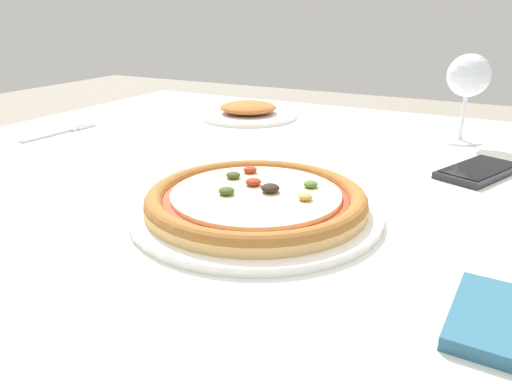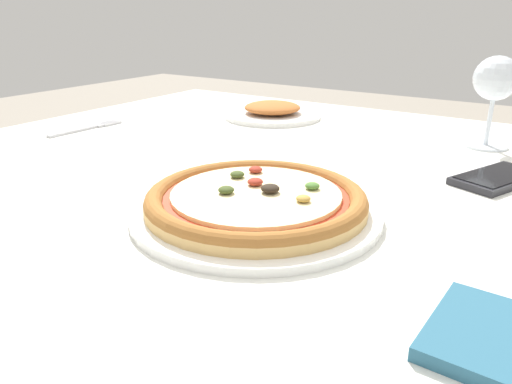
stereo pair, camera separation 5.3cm
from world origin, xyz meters
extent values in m
cube|color=brown|center=(0.00, 0.00, 0.68)|extent=(1.13, 1.02, 0.04)
cube|color=silver|center=(0.00, 0.00, 0.70)|extent=(1.23, 1.12, 0.01)
cylinder|color=brown|center=(-0.50, 0.45, 0.33)|extent=(0.06, 0.06, 0.66)
cylinder|color=white|center=(0.08, -0.16, 0.71)|extent=(0.30, 0.30, 0.01)
cylinder|color=#E0B26B|center=(0.08, -0.16, 0.72)|extent=(0.26, 0.26, 0.01)
torus|color=#A3662D|center=(0.08, -0.16, 0.73)|extent=(0.26, 0.26, 0.02)
cylinder|color=#BC381E|center=(0.08, -0.16, 0.73)|extent=(0.22, 0.22, 0.00)
cylinder|color=beige|center=(0.08, -0.16, 0.73)|extent=(0.20, 0.20, 0.00)
ellipsoid|color=#425123|center=(0.05, -0.18, 0.74)|extent=(0.02, 0.02, 0.01)
ellipsoid|color=#A83323|center=(0.04, -0.10, 0.74)|extent=(0.02, 0.02, 0.01)
ellipsoid|color=#2D2319|center=(0.10, -0.15, 0.74)|extent=(0.02, 0.02, 0.01)
ellipsoid|color=#425123|center=(0.03, -0.13, 0.74)|extent=(0.02, 0.02, 0.01)
ellipsoid|color=#BC9342|center=(0.14, -0.16, 0.74)|extent=(0.02, 0.02, 0.01)
ellipsoid|color=#A83323|center=(0.07, -0.14, 0.74)|extent=(0.02, 0.02, 0.01)
ellipsoid|color=#4C7A33|center=(0.13, -0.11, 0.74)|extent=(0.02, 0.02, 0.01)
cube|color=silver|center=(-0.46, -0.01, 0.71)|extent=(0.02, 0.11, 0.00)
cube|color=silver|center=(-0.46, 0.05, 0.71)|extent=(0.02, 0.01, 0.00)
cube|color=silver|center=(-0.47, 0.08, 0.71)|extent=(0.01, 0.05, 0.00)
cube|color=silver|center=(-0.46, 0.08, 0.71)|extent=(0.01, 0.05, 0.00)
cube|color=silver|center=(-0.45, 0.08, 0.71)|extent=(0.01, 0.05, 0.00)
cube|color=silver|center=(-0.44, 0.08, 0.71)|extent=(0.01, 0.05, 0.00)
cylinder|color=silver|center=(0.25, 0.33, 0.71)|extent=(0.08, 0.08, 0.00)
cylinder|color=silver|center=(0.25, 0.33, 0.75)|extent=(0.01, 0.01, 0.09)
sphere|color=silver|center=(0.25, 0.33, 0.83)|extent=(0.08, 0.08, 0.08)
cube|color=#232328|center=(0.30, 0.14, 0.71)|extent=(0.12, 0.16, 0.01)
cube|color=black|center=(0.30, 0.14, 0.72)|extent=(0.11, 0.14, 0.00)
cylinder|color=white|center=(-0.20, 0.33, 0.71)|extent=(0.22, 0.22, 0.01)
ellipsoid|color=#BC662D|center=(-0.20, 0.33, 0.73)|extent=(0.13, 0.13, 0.03)
camera|label=1|loc=(0.34, -0.65, 0.94)|focal=35.00mm
camera|label=2|loc=(0.38, -0.62, 0.94)|focal=35.00mm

